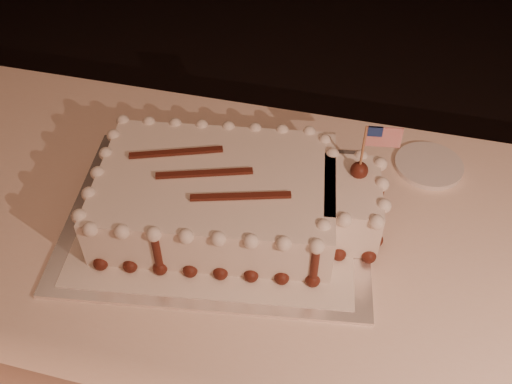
% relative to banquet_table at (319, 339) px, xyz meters
% --- Properties ---
extents(room_shell, '(6.10, 8.10, 2.90)m').
position_rel_banquet_table_xyz_m(room_shell, '(0.00, -0.60, 1.02)').
color(room_shell, black).
rests_on(room_shell, ground).
extents(banquet_table, '(2.40, 0.80, 0.75)m').
position_rel_banquet_table_xyz_m(banquet_table, '(0.00, 0.00, 0.00)').
color(banquet_table, '#FFDDC5').
rests_on(banquet_table, ground).
extents(cake_board, '(0.68, 0.55, 0.01)m').
position_rel_banquet_table_xyz_m(cake_board, '(-0.24, 0.00, 0.38)').
color(cake_board, white).
rests_on(cake_board, banquet_table).
extents(doily, '(0.61, 0.50, 0.00)m').
position_rel_banquet_table_xyz_m(doily, '(-0.24, 0.00, 0.38)').
color(doily, white).
rests_on(doily, cake_board).
extents(sheet_cake, '(0.59, 0.39, 0.23)m').
position_rel_banquet_table_xyz_m(sheet_cake, '(-0.21, 0.01, 0.44)').
color(sheet_cake, white).
rests_on(sheet_cake, doily).
extents(side_plate, '(0.15, 0.15, 0.01)m').
position_rel_banquet_table_xyz_m(side_plate, '(0.17, 0.27, 0.38)').
color(side_plate, silver).
rests_on(side_plate, banquet_table).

